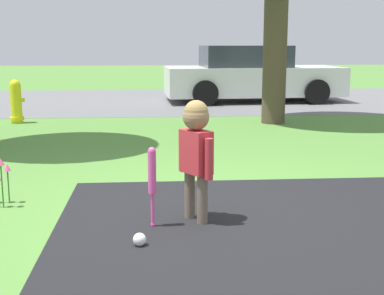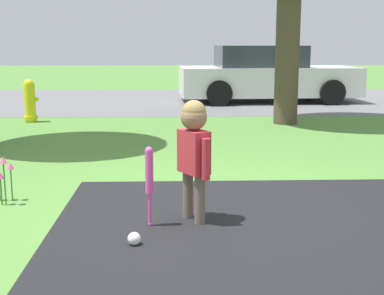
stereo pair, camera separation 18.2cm
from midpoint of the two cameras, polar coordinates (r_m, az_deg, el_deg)
name	(u,v)px [view 1 (the left image)]	position (r m, az deg, el deg)	size (l,w,h in m)	color
ground_plane	(206,212)	(4.41, 0.28, -6.90)	(60.00, 60.00, 0.00)	#518438
street_strip	(169,100)	(13.03, -2.85, 5.06)	(40.00, 6.00, 0.01)	slate
child	(196,144)	(4.05, -0.86, 0.41)	(0.26, 0.34, 0.94)	#6B5B4C
baseball_bat	(152,175)	(3.98, -5.59, -3.00)	(0.06, 0.06, 0.61)	#E54CA5
sports_ball	(140,239)	(3.72, -7.04, -9.73)	(0.09, 0.09, 0.09)	white
fire_hydrant	(16,102)	(9.77, -18.77, 4.63)	(0.27, 0.24, 0.75)	yellow
parked_car	(251,75)	(12.84, 5.88, 7.65)	(4.18, 2.09, 1.31)	silver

